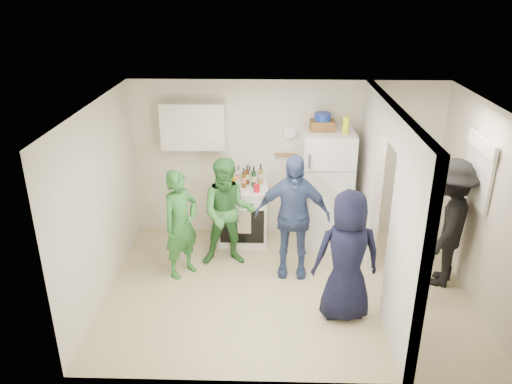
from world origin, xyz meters
TOP-DOWN VIEW (x-y plane):
  - floor at (0.00, 0.00)m, footprint 4.80×4.80m
  - wall_back at (0.00, 1.70)m, footprint 4.80×0.00m
  - wall_front at (0.00, -1.70)m, footprint 4.80×0.00m
  - wall_left at (-2.40, 0.00)m, footprint 0.00×3.40m
  - wall_right at (2.40, 0.00)m, footprint 0.00×3.40m
  - ceiling at (0.00, 0.00)m, footprint 4.80×4.80m
  - partition_pier_back at (1.20, 1.10)m, footprint 0.12×1.20m
  - partition_pier_front at (1.20, -1.10)m, footprint 0.12×1.20m
  - partition_header at (1.20, 0.00)m, footprint 0.12×1.00m
  - stove at (-0.67, 1.37)m, footprint 0.78×0.65m
  - upper_cabinet at (-1.40, 1.52)m, footprint 0.95×0.34m
  - fridge at (0.61, 1.34)m, footprint 0.75×0.73m
  - wicker_basket at (0.51, 1.39)m, footprint 0.35×0.25m
  - blue_bowl at (0.51, 1.39)m, footprint 0.24×0.24m
  - yellow_cup_stack_top at (0.83, 1.24)m, footprint 0.09×0.09m
  - wall_clock at (0.05, 1.68)m, footprint 0.22×0.02m
  - spice_shelf at (0.00, 1.65)m, footprint 0.35×0.08m
  - nook_window at (2.38, 0.20)m, footprint 0.03×0.70m
  - nook_window_frame at (2.36, 0.20)m, footprint 0.04×0.76m
  - nook_valance at (2.34, 0.20)m, footprint 0.04×0.82m
  - yellow_cup_stack_stove at (-0.79, 1.15)m, footprint 0.09×0.09m
  - red_cup at (-0.45, 1.17)m, footprint 0.09×0.09m
  - person_green_left at (-1.46, 0.36)m, footprint 0.65×0.67m
  - person_green_center at (-0.83, 0.67)m, footprint 0.83×0.67m
  - person_denim at (0.06, 0.43)m, footprint 1.06×0.49m
  - person_navy at (0.68, -0.53)m, footprint 0.85×0.60m
  - person_nook at (2.10, 0.25)m, footprint 1.15×1.32m
  - bottle_a at (-0.94, 1.47)m, footprint 0.06×0.06m
  - bottle_b at (-0.85, 1.30)m, footprint 0.07×0.07m
  - bottle_c at (-0.74, 1.51)m, footprint 0.06×0.06m
  - bottle_d at (-0.64, 1.32)m, footprint 0.06×0.06m
  - bottle_e at (-0.57, 1.54)m, footprint 0.07×0.07m
  - bottle_f at (-0.50, 1.38)m, footprint 0.07×0.07m
  - bottle_g at (-0.39, 1.51)m, footprint 0.07×0.07m
  - bottle_h at (-0.97, 1.24)m, footprint 0.07×0.07m
  - bottle_i at (-0.60, 1.49)m, footprint 0.07×0.07m

SIDE VIEW (x-z plane):
  - floor at x=0.00m, z-range 0.00..0.00m
  - stove at x=-0.67m, z-range 0.00..0.93m
  - person_green_left at x=-1.46m, z-range 0.00..1.55m
  - person_green_center at x=-0.83m, z-range 0.00..1.62m
  - person_navy at x=0.68m, z-range 0.00..1.66m
  - person_denim at x=0.06m, z-range 0.00..1.77m
  - person_nook at x=2.10m, z-range 0.00..1.78m
  - fridge at x=0.61m, z-range 0.00..1.82m
  - red_cup at x=-0.45m, z-range 0.93..1.05m
  - yellow_cup_stack_stove at x=-0.79m, z-range 0.93..1.18m
  - bottle_a at x=-0.94m, z-range 0.93..1.18m
  - bottle_e at x=-0.57m, z-range 0.93..1.21m
  - bottle_h at x=-0.97m, z-range 0.93..1.22m
  - bottle_c at x=-0.74m, z-range 0.93..1.22m
  - bottle_i at x=-0.60m, z-range 0.93..1.23m
  - bottle_g at x=-0.39m, z-range 0.93..1.24m
  - bottle_d at x=-0.64m, z-range 0.93..1.25m
  - bottle_f at x=-0.50m, z-range 0.93..1.25m
  - bottle_b at x=-0.85m, z-range 0.93..1.25m
  - wall_back at x=0.00m, z-range -1.15..3.65m
  - wall_front at x=0.00m, z-range -1.15..3.65m
  - wall_left at x=-2.40m, z-range -0.45..2.95m
  - wall_right at x=2.40m, z-range -0.45..2.95m
  - partition_pier_back at x=1.20m, z-range 0.00..2.50m
  - partition_pier_front at x=1.20m, z-range 0.00..2.50m
  - spice_shelf at x=0.00m, z-range 1.34..1.36m
  - nook_window at x=2.38m, z-range 1.25..2.05m
  - nook_window_frame at x=2.36m, z-range 1.22..2.08m
  - wall_clock at x=0.05m, z-range 1.59..1.81m
  - upper_cabinet at x=-1.40m, z-range 1.50..2.20m
  - wicker_basket at x=0.51m, z-range 1.82..1.97m
  - yellow_cup_stack_top at x=0.83m, z-range 1.82..2.07m
  - nook_valance at x=2.34m, z-range 1.91..2.09m
  - blue_bowl at x=0.51m, z-range 1.97..2.08m
  - partition_header at x=1.20m, z-range 2.10..2.50m
  - ceiling at x=0.00m, z-range 2.50..2.50m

